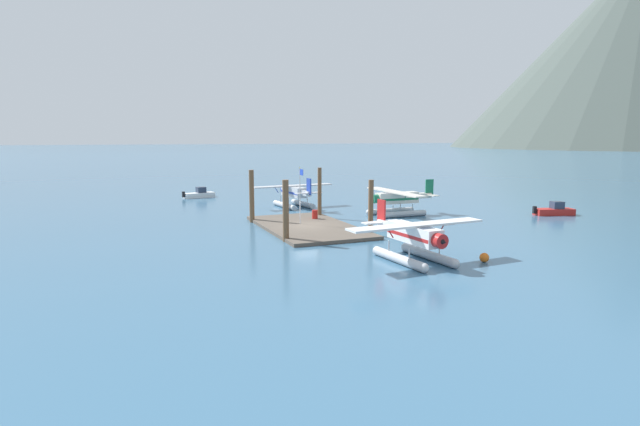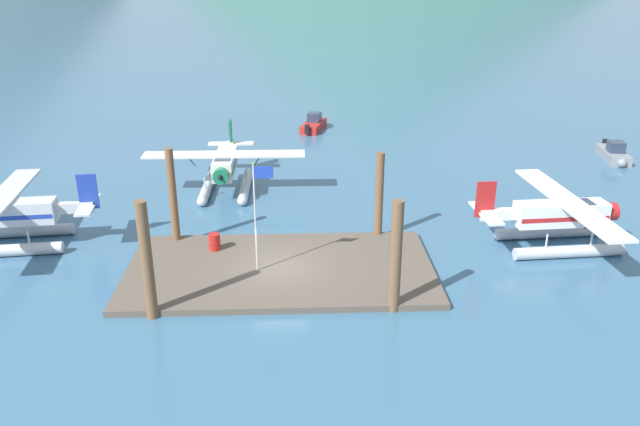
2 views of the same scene
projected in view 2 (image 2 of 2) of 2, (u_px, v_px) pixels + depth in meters
name	position (u px, v px, depth m)	size (l,w,h in m)	color
ground_plane	(280.00, 272.00, 30.35)	(1200.00, 1200.00, 0.00)	#38607F
dock_platform	(280.00, 269.00, 30.29)	(14.88, 7.96, 0.30)	brown
piling_near_left	(147.00, 261.00, 25.49)	(0.49, 0.49, 5.28)	brown
piling_near_right	(396.00, 257.00, 26.06)	(0.51, 0.51, 5.09)	brown
piling_far_left	(173.00, 198.00, 32.39)	(0.42, 0.42, 5.33)	brown
piling_far_right	(379.00, 196.00, 33.22)	(0.45, 0.45, 4.88)	brown
flagpole	(258.00, 204.00, 28.60)	(0.95, 0.10, 5.41)	silver
fuel_drum	(215.00, 242.00, 31.87)	(0.62, 0.62, 0.88)	#AD1E19
mooring_buoy	(562.00, 211.00, 37.01)	(0.65, 0.65, 0.65)	orange
seaplane_white_stbd_fwd	(560.00, 220.00, 32.43)	(7.97, 10.47, 3.84)	#B7BABF
seaplane_cream_bow_left	(226.00, 168.00, 40.63)	(10.40, 7.98, 3.84)	#B7BABF
seaplane_silver_port_fwd	(9.00, 219.00, 32.56)	(7.96, 10.49, 3.84)	#B7BABF
boat_red_open_north	(314.00, 124.00, 56.53)	(2.61, 4.76, 1.50)	#B2231E
boat_grey_open_east	(614.00, 154.00, 47.66)	(2.18, 4.86, 1.50)	gray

